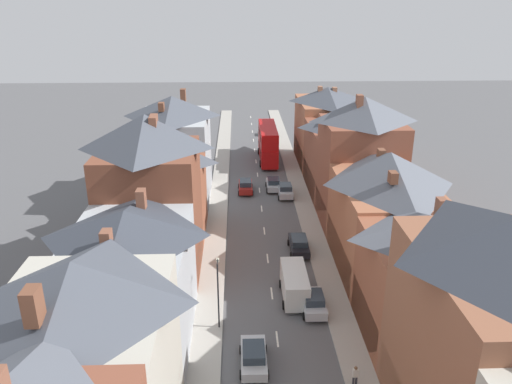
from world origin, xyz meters
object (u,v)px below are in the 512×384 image
(car_mid_black, at_px, (270,130))
(car_parked_right_a, at_px, (313,302))
(car_parked_left_b, at_px, (273,184))
(street_lamp, at_px, (218,290))
(car_far_grey, at_px, (254,356))
(pedestrian_near_right, at_px, (355,376))
(car_mid_white, at_px, (299,244))
(delivery_van, at_px, (294,284))
(double_decker_bus_lead, at_px, (268,143))
(car_parked_left_a, at_px, (245,186))
(car_near_silver, at_px, (285,190))

(car_mid_black, bearing_deg, car_parked_right_a, -90.00)
(car_parked_left_b, distance_m, street_lamp, 29.24)
(car_far_grey, distance_m, pedestrian_near_right, 6.72)
(car_parked_right_a, xyz_separation_m, car_parked_left_b, (-1.30, 26.67, -0.01))
(car_mid_white, distance_m, street_lamp, 14.01)
(car_far_grey, height_order, pedestrian_near_right, pedestrian_near_right)
(pedestrian_near_right, relative_size, street_lamp, 0.29)
(car_parked_left_b, relative_size, car_mid_white, 0.90)
(pedestrian_near_right, bearing_deg, car_far_grey, 159.68)
(delivery_van, bearing_deg, street_lamp, -148.15)
(double_decker_bus_lead, bearing_deg, car_mid_white, -87.43)
(car_mid_black, height_order, delivery_van, delivery_van)
(car_parked_right_a, bearing_deg, double_decker_bus_lead, 91.92)
(double_decker_bus_lead, bearing_deg, car_parked_right_a, -88.08)
(double_decker_bus_lead, distance_m, car_mid_white, 29.23)
(car_mid_black, relative_size, car_far_grey, 1.06)
(delivery_van, relative_size, street_lamp, 0.95)
(double_decker_bus_lead, distance_m, pedestrian_near_right, 47.57)
(car_parked_left_a, height_order, car_mid_black, car_parked_left_a)
(double_decker_bus_lead, distance_m, car_far_grey, 45.31)
(car_parked_left_b, distance_m, car_far_grey, 33.02)
(car_parked_left_b, xyz_separation_m, pedestrian_near_right, (2.70, -35.15, 0.23))
(car_parked_left_a, relative_size, delivery_van, 0.78)
(car_far_grey, bearing_deg, pedestrian_near_right, -20.32)
(double_decker_bus_lead, relative_size, delivery_van, 2.08)
(car_parked_right_a, xyz_separation_m, pedestrian_near_right, (1.40, -8.49, 0.22))
(car_mid_black, distance_m, car_far_grey, 60.55)
(car_mid_black, height_order, car_far_grey, car_mid_black)
(car_parked_left_b, xyz_separation_m, delivery_van, (0.00, -24.75, 0.54))
(car_far_grey, bearing_deg, car_near_silver, 80.85)
(car_near_silver, bearing_deg, car_mid_black, 90.00)
(car_parked_right_a, bearing_deg, car_parked_left_b, 92.79)
(pedestrian_near_right, bearing_deg, car_mid_black, 91.28)
(car_parked_left_a, xyz_separation_m, car_far_grey, (-0.00, -32.19, -0.03))
(car_near_silver, height_order, car_parked_right_a, car_near_silver)
(car_mid_black, relative_size, car_mid_white, 1.00)
(car_near_silver, xyz_separation_m, delivery_van, (-1.30, -22.34, 0.49))
(car_parked_left_b, bearing_deg, car_mid_black, 87.30)
(car_near_silver, height_order, car_parked_left_a, car_near_silver)
(car_mid_black, bearing_deg, car_mid_white, -90.00)
(double_decker_bus_lead, distance_m, car_parked_right_a, 39.04)
(double_decker_bus_lead, bearing_deg, street_lamp, -98.42)
(car_mid_black, bearing_deg, car_near_silver, -90.00)
(double_decker_bus_lead, height_order, car_parked_left_b, double_decker_bus_lead)
(double_decker_bus_lead, xyz_separation_m, car_far_grey, (-3.59, -45.12, -2.02))
(car_near_silver, relative_size, car_mid_black, 0.92)
(car_parked_left_a, distance_m, car_parked_right_a, 26.50)
(pedestrian_near_right, distance_m, street_lamp, 11.21)
(car_parked_left_a, distance_m, pedestrian_near_right, 35.10)
(double_decker_bus_lead, height_order, car_far_grey, double_decker_bus_lead)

